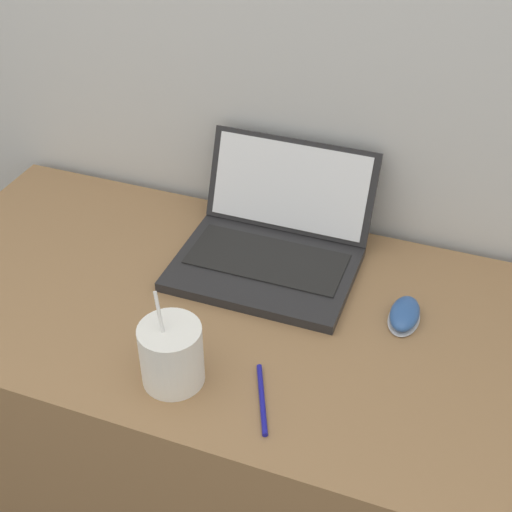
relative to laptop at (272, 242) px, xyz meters
name	(u,v)px	position (x,y,z in m)	size (l,w,h in m)	color
desk	(225,430)	(-0.04, -0.16, -0.41)	(1.26, 0.64, 0.73)	#936D47
laptop	(272,242)	(0.00, 0.00, 0.00)	(0.35, 0.33, 0.20)	#232326
drink_cup	(173,354)	(-0.04, -0.37, 0.02)	(0.10, 0.10, 0.18)	white
computer_mouse	(405,315)	(0.29, -0.09, -0.03)	(0.06, 0.10, 0.03)	#B2B2B7
pen	(262,399)	(0.11, -0.36, -0.04)	(0.07, 0.14, 0.01)	#191999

